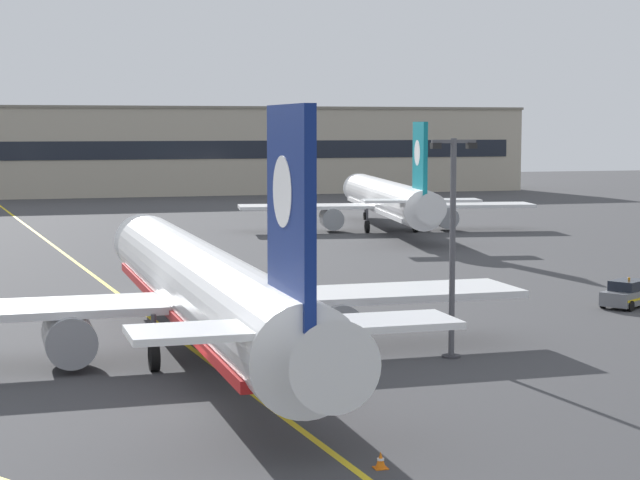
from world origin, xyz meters
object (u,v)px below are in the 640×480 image
object	(u,v)px
service_car_nearest	(628,294)
safety_cone_by_nose_gear	(163,303)
airliner_background	(388,200)
apron_lamp_post	(453,243)
airliner_foreground	(203,288)
safety_cone_by_tail	(381,461)

from	to	relation	value
service_car_nearest	safety_cone_by_nose_gear	bearing A→B (deg)	163.66
service_car_nearest	safety_cone_by_nose_gear	distance (m)	28.25
airliner_background	safety_cone_by_nose_gear	size ratio (longest dim) A/B	72.85
airliner_background	service_car_nearest	size ratio (longest dim) A/B	8.89
airliner_background	apron_lamp_post	bearing A→B (deg)	-107.30
service_car_nearest	airliner_foreground	bearing A→B (deg)	-163.94
airliner_background	safety_cone_by_tail	world-z (taller)	airliner_background
airliner_background	service_car_nearest	world-z (taller)	airliner_background
service_car_nearest	safety_cone_by_tail	bearing A→B (deg)	-133.90
safety_cone_by_tail	safety_cone_by_nose_gear	bearing A→B (deg)	93.02
airliner_foreground	airliner_background	xyz separation A→B (m)	(30.46, 58.48, -0.11)
apron_lamp_post	service_car_nearest	distance (m)	20.06
airliner_background	safety_cone_by_nose_gear	world-z (taller)	airliner_background
airliner_foreground	safety_cone_by_tail	bearing A→B (deg)	-82.87
apron_lamp_post	safety_cone_by_nose_gear	size ratio (longest dim) A/B	18.85
airliner_background	apron_lamp_post	size ratio (longest dim) A/B	3.86
apron_lamp_post	service_car_nearest	bearing A→B (deg)	33.65
apron_lamp_post	safety_cone_by_nose_gear	bearing A→B (deg)	120.10
airliner_foreground	apron_lamp_post	size ratio (longest dim) A/B	3.99
safety_cone_by_tail	service_car_nearest	bearing A→B (deg)	46.10
apron_lamp_post	safety_cone_by_nose_gear	world-z (taller)	apron_lamp_post
airliner_background	apron_lamp_post	distance (m)	64.29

